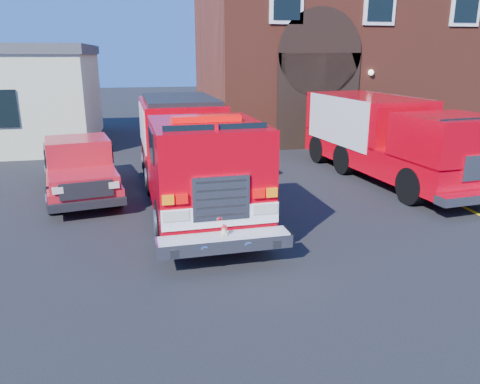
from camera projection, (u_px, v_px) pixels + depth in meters
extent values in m
plane|color=black|center=(230.00, 231.00, 10.89)|extent=(100.00, 100.00, 0.00)
cube|color=yellow|center=(451.00, 201.00, 13.10)|extent=(0.12, 3.00, 0.01)
cube|color=yellow|center=(395.00, 175.00, 15.92)|extent=(0.12, 3.00, 0.01)
cube|color=yellow|center=(357.00, 157.00, 18.73)|extent=(0.12, 3.00, 0.01)
cube|color=maroon|center=(348.00, 53.00, 24.65)|extent=(15.00, 10.00, 8.00)
cube|color=black|center=(318.00, 102.00, 19.83)|extent=(3.60, 0.12, 4.00)
cylinder|color=black|center=(320.00, 53.00, 19.26)|extent=(3.60, 0.12, 3.60)
cube|color=black|center=(287.00, 0.00, 18.37)|extent=(1.40, 0.10, 1.80)
cube|color=black|center=(380.00, 2.00, 19.15)|extent=(1.40, 0.10, 1.80)
cube|color=black|center=(467.00, 4.00, 19.93)|extent=(1.40, 0.10, 1.80)
cube|color=black|center=(0.00, 109.00, 17.37)|extent=(1.20, 0.10, 1.40)
cylinder|color=black|center=(164.00, 222.00, 10.01)|extent=(0.36, 1.02, 1.01)
cylinder|color=black|center=(255.00, 215.00, 10.47)|extent=(0.36, 1.02, 1.01)
cube|color=#C7000F|center=(191.00, 174.00, 12.90)|extent=(2.61, 8.37, 0.83)
cube|color=#C7000F|center=(180.00, 125.00, 14.57)|extent=(2.45, 4.13, 1.47)
cube|color=#C7000F|center=(207.00, 154.00, 10.10)|extent=(2.41, 3.03, 1.38)
cube|color=black|center=(217.00, 147.00, 8.93)|extent=(2.03, 0.15, 0.87)
cube|color=red|center=(206.00, 119.00, 9.89)|extent=(1.48, 0.37, 0.13)
cube|color=white|center=(221.00, 216.00, 8.98)|extent=(2.30, 0.14, 0.41)
cube|color=silver|center=(221.00, 198.00, 8.86)|extent=(1.11, 0.10, 0.87)
cube|color=silver|center=(224.00, 242.00, 8.86)|extent=(2.60, 0.60, 0.26)
cube|color=#B7B7BF|center=(142.00, 126.00, 14.31)|extent=(0.16, 3.31, 1.20)
cube|color=#B7B7BF|center=(217.00, 123.00, 14.84)|extent=(0.16, 3.31, 1.20)
sphere|color=beige|center=(224.00, 233.00, 8.80)|extent=(0.13, 0.13, 0.13)
sphere|color=beige|center=(224.00, 228.00, 8.77)|extent=(0.10, 0.10, 0.10)
sphere|color=beige|center=(222.00, 226.00, 8.77)|extent=(0.04, 0.04, 0.04)
sphere|color=beige|center=(226.00, 226.00, 8.78)|extent=(0.04, 0.04, 0.04)
ellipsoid|color=red|center=(224.00, 226.00, 8.77)|extent=(0.11, 0.11, 0.06)
cylinder|color=red|center=(224.00, 227.00, 8.76)|extent=(0.12, 0.12, 0.01)
cylinder|color=black|center=(53.00, 200.00, 11.96)|extent=(0.38, 0.76, 0.73)
cylinder|color=black|center=(117.00, 194.00, 12.54)|extent=(0.38, 0.76, 0.73)
cube|color=#B41522|center=(80.00, 177.00, 13.71)|extent=(2.70, 5.26, 0.41)
cube|color=#B41522|center=(84.00, 179.00, 12.03)|extent=(1.90, 1.65, 0.32)
cube|color=#B41522|center=(78.00, 154.00, 13.26)|extent=(1.95, 1.92, 0.91)
cube|color=#B41522|center=(76.00, 155.00, 14.90)|extent=(2.00, 2.19, 0.50)
cube|color=black|center=(88.00, 205.00, 11.45)|extent=(1.85, 0.46, 0.20)
cylinder|color=black|center=(412.00, 186.00, 12.69)|extent=(0.44, 1.06, 1.03)
cylinder|color=black|center=(472.00, 180.00, 13.30)|extent=(0.44, 1.06, 1.03)
cube|color=#C7000F|center=(388.00, 155.00, 15.30)|extent=(3.14, 7.69, 0.84)
cube|color=#C7000F|center=(366.00, 116.00, 16.27)|extent=(2.83, 4.90, 1.40)
cube|color=#C7000F|center=(449.00, 138.00, 12.64)|extent=(2.57, 2.48, 1.21)
cube|color=#B7B7BF|center=(336.00, 121.00, 15.95)|extent=(0.47, 3.91, 1.59)
cube|color=#B7B7BF|center=(395.00, 118.00, 16.65)|extent=(0.47, 3.91, 1.59)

